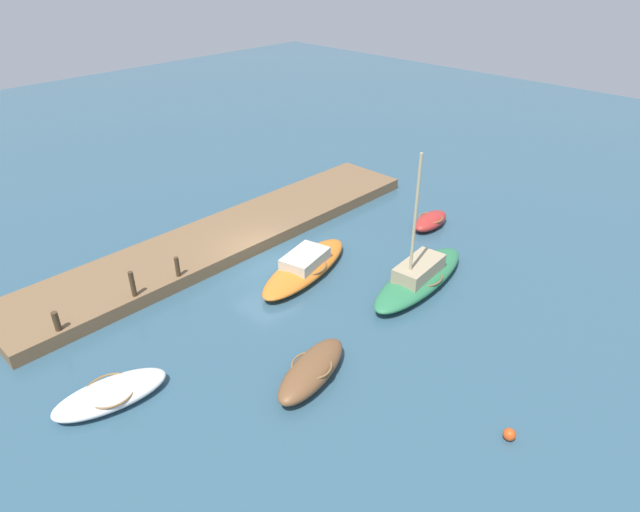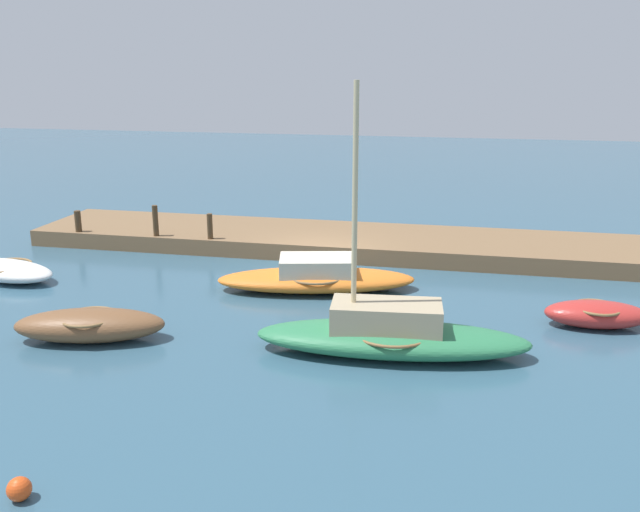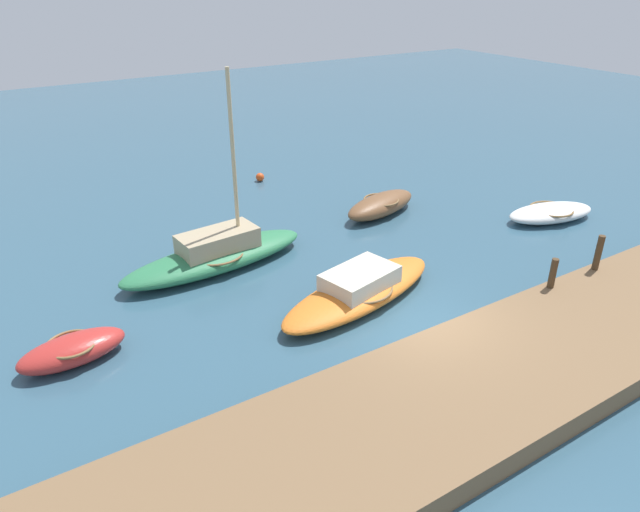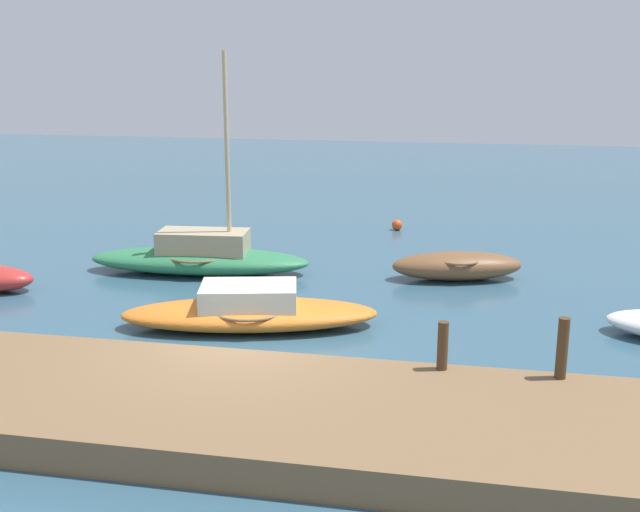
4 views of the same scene
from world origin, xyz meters
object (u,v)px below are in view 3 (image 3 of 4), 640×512
at_px(motorboat_orange, 360,289).
at_px(rowboat_white, 551,213).
at_px(dinghy_red, 72,350).
at_px(mooring_post_mid_west, 598,253).
at_px(marker_buoy, 260,177).
at_px(rowboat_brown, 381,205).
at_px(mooring_post_west, 553,273).
at_px(sailboat_green, 216,254).

bearing_deg(motorboat_orange, rowboat_white, -6.91).
xyz_separation_m(dinghy_red, mooring_post_mid_west, (13.81, -4.34, 0.77)).
distance_m(dinghy_red, mooring_post_mid_west, 14.50).
relative_size(rowboat_white, marker_buoy, 10.14).
bearing_deg(rowboat_brown, rowboat_white, -51.26).
bearing_deg(rowboat_white, mooring_post_west, -130.26).
distance_m(rowboat_brown, mooring_post_west, 7.80).
bearing_deg(motorboat_orange, mooring_post_west, -47.02).
relative_size(rowboat_white, dinghy_red, 1.44).
bearing_deg(mooring_post_west, sailboat_green, 134.67).
bearing_deg(motorboat_orange, rowboat_brown, 34.44).
bearing_deg(sailboat_green, rowboat_white, -19.55).
bearing_deg(dinghy_red, motorboat_orange, -15.14).
bearing_deg(dinghy_red, mooring_post_west, -24.87).
xyz_separation_m(rowboat_brown, mooring_post_west, (-0.08, -7.77, 0.62)).
height_order(motorboat_orange, mooring_post_west, mooring_post_west).
bearing_deg(rowboat_white, rowboat_brown, 155.05).
distance_m(motorboat_orange, marker_buoy, 10.91).
bearing_deg(sailboat_green, dinghy_red, -155.91).
bearing_deg(rowboat_white, motorboat_orange, -161.92).
bearing_deg(sailboat_green, mooring_post_west, -50.49).
bearing_deg(rowboat_white, dinghy_red, -169.15).
bearing_deg(rowboat_brown, dinghy_red, -178.05).
xyz_separation_m(mooring_post_west, marker_buoy, (-2.11, 13.64, -0.82)).
xyz_separation_m(motorboat_orange, mooring_post_west, (4.36, -2.97, 0.62)).
xyz_separation_m(rowboat_white, dinghy_red, (-16.95, 0.40, 0.05)).
distance_m(rowboat_white, dinghy_red, 16.96).
xyz_separation_m(rowboat_white, sailboat_green, (-12.11, 3.11, 0.18)).
height_order(rowboat_brown, mooring_post_mid_west, mooring_post_mid_west).
distance_m(rowboat_white, marker_buoy, 12.11).
height_order(rowboat_brown, marker_buoy, rowboat_brown).
bearing_deg(mooring_post_west, motorboat_orange, 145.78).
relative_size(motorboat_orange, marker_buoy, 16.10).
height_order(mooring_post_west, mooring_post_mid_west, mooring_post_mid_west).
height_order(motorboat_orange, rowboat_brown, motorboat_orange).
bearing_deg(rowboat_brown, marker_buoy, 96.38).
bearing_deg(dinghy_red, rowboat_white, -6.03).
relative_size(rowboat_brown, mooring_post_west, 4.29).
xyz_separation_m(dinghy_red, mooring_post_west, (11.82, -4.34, 0.67)).
distance_m(mooring_post_west, mooring_post_mid_west, 1.99).
bearing_deg(rowboat_white, marker_buoy, 138.97).
xyz_separation_m(rowboat_white, marker_buoy, (-7.25, 9.70, -0.11)).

